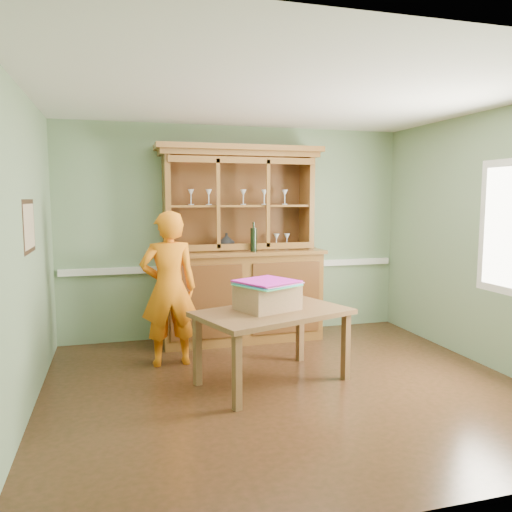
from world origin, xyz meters
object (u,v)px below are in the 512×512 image
object	(u,v)px
cardboard_box	(267,297)
person	(169,289)
china_hutch	(241,273)
dining_table	(273,319)

from	to	relation	value
cardboard_box	person	world-z (taller)	person
person	china_hutch	bearing A→B (deg)	-144.23
china_hutch	dining_table	size ratio (longest dim) A/B	1.49
cardboard_box	person	size ratio (longest dim) A/B	0.32
person	cardboard_box	bearing A→B (deg)	137.52
dining_table	cardboard_box	xyz separation A→B (m)	(-0.04, 0.06, 0.21)
china_hutch	person	xyz separation A→B (m)	(-0.97, -0.74, -0.02)
china_hutch	cardboard_box	world-z (taller)	china_hutch
dining_table	person	world-z (taller)	person
china_hutch	dining_table	xyz separation A→B (m)	(-0.07, -1.55, -0.22)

